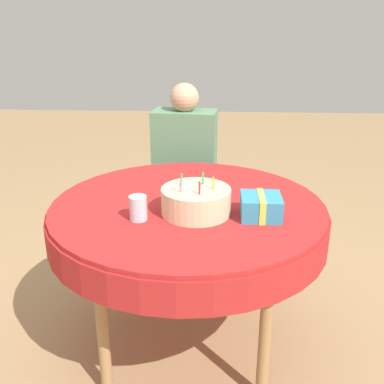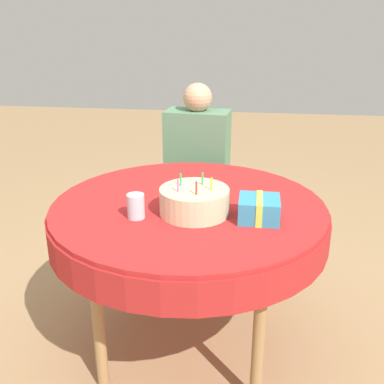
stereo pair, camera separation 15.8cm
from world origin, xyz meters
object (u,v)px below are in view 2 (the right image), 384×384
at_px(chair, 200,186).
at_px(birthday_cake, 194,201).
at_px(gift_box, 259,209).
at_px(person, 197,161).
at_px(drinking_glass, 136,206).

relative_size(chair, birthday_cake, 3.21).
bearing_deg(birthday_cake, gift_box, -4.41).
distance_m(chair, person, 0.22).
relative_size(chair, gift_box, 5.50).
height_order(person, birthday_cake, person).
relative_size(person, birthday_cake, 4.04).
distance_m(chair, gift_box, 1.14).
distance_m(person, drinking_glass, 1.02).
relative_size(drinking_glass, gift_box, 0.60).
height_order(chair, gift_box, chair).
distance_m(person, gift_box, 1.03).
xyz_separation_m(birthday_cake, drinking_glass, (-0.23, -0.08, -0.00)).
height_order(chair, person, person).
bearing_deg(birthday_cake, person, 97.00).
bearing_deg(chair, gift_box, -64.76).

